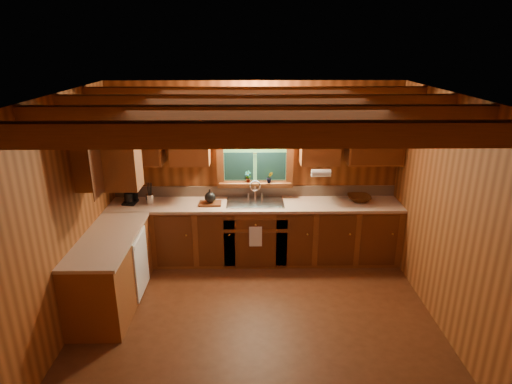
{
  "coord_description": "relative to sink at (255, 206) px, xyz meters",
  "views": [
    {
      "loc": [
        -0.07,
        -4.18,
        3.11
      ],
      "look_at": [
        0.0,
        0.8,
        1.35
      ],
      "focal_mm": 30.03,
      "sensor_mm": 36.0,
      "label": 1
    }
  ],
  "objects": [
    {
      "name": "dishwasher_panel",
      "position": [
        -1.47,
        -0.92,
        -0.43
      ],
      "size": [
        0.02,
        0.6,
        0.8
      ],
      "primitive_type": "cube",
      "color": "white",
      "rests_on": "base_cabinets"
    },
    {
      "name": "utensil_crock",
      "position": [
        -1.51,
        -0.01,
        0.12
      ],
      "size": [
        0.11,
        0.11,
        0.32
      ],
      "rotation": [
        0.0,
        0.0,
        0.43
      ],
      "color": "silver",
      "rests_on": "countertop"
    },
    {
      "name": "sink",
      "position": [
        0.0,
        0.0,
        0.0
      ],
      "size": [
        0.82,
        0.48,
        0.43
      ],
      "color": "silver",
      "rests_on": "countertop"
    },
    {
      "name": "potted_plant_left",
      "position": [
        -0.11,
        0.21,
        0.37
      ],
      "size": [
        0.11,
        0.09,
        0.18
      ],
      "primitive_type": "imported",
      "rotation": [
        0.0,
        0.0,
        -0.35
      ],
      "color": "#522711",
      "rests_on": "window_sill"
    },
    {
      "name": "potted_plant_right",
      "position": [
        0.21,
        0.2,
        0.37
      ],
      "size": [
        0.1,
        0.08,
        0.17
      ],
      "primitive_type": "imported",
      "rotation": [
        0.0,
        0.0,
        0.08
      ],
      "color": "#522711",
      "rests_on": "window_sill"
    },
    {
      "name": "wicker_basket",
      "position": [
        1.52,
        0.06,
        0.09
      ],
      "size": [
        0.34,
        0.34,
        0.08
      ],
      "primitive_type": "imported",
      "rotation": [
        0.0,
        0.0,
        -0.02
      ],
      "color": "#48230C",
      "rests_on": "countertop"
    },
    {
      "name": "base_cabinets",
      "position": [
        -0.49,
        -0.32,
        -0.43
      ],
      "size": [
        4.2,
        2.22,
        0.86
      ],
      "color": "brown",
      "rests_on": "ground"
    },
    {
      "name": "dish_towel",
      "position": [
        0.0,
        -0.34,
        -0.34
      ],
      "size": [
        0.18,
        0.01,
        0.3
      ],
      "primitive_type": "cube",
      "color": "white",
      "rests_on": "base_cabinets"
    },
    {
      "name": "coffee_maker",
      "position": [
        -1.81,
        0.03,
        0.2
      ],
      "size": [
        0.18,
        0.23,
        0.32
      ],
      "rotation": [
        0.0,
        0.0,
        -0.11
      ],
      "color": "black",
      "rests_on": "countertop"
    },
    {
      "name": "teakettle",
      "position": [
        -0.65,
        -0.05,
        0.15
      ],
      "size": [
        0.16,
        0.16,
        0.2
      ],
      "rotation": [
        0.0,
        0.0,
        -0.26
      ],
      "color": "black",
      "rests_on": "cutting_board"
    },
    {
      "name": "countertop",
      "position": [
        -0.48,
        -0.31,
        0.02
      ],
      "size": [
        4.2,
        2.24,
        0.04
      ],
      "color": "tan",
      "rests_on": "base_cabinets"
    },
    {
      "name": "ceiling_beams",
      "position": [
        0.0,
        -1.6,
        1.63
      ],
      "size": [
        4.2,
        2.54,
        0.18
      ],
      "color": "brown",
      "rests_on": "room"
    },
    {
      "name": "wall_sconce",
      "position": [
        0.0,
        0.14,
        1.31
      ],
      "size": [
        0.45,
        0.21,
        0.17
      ],
      "color": "black",
      "rests_on": "room"
    },
    {
      "name": "paper_towel_roll",
      "position": [
        0.92,
        -0.07,
        0.51
      ],
      "size": [
        0.27,
        0.11,
        0.11
      ],
      "primitive_type": "cylinder",
      "rotation": [
        0.0,
        1.57,
        0.0
      ],
      "color": "white",
      "rests_on": "upper_cabinets"
    },
    {
      "name": "upper_cabinets",
      "position": [
        -0.56,
        -0.18,
        0.98
      ],
      "size": [
        4.19,
        1.77,
        0.78
      ],
      "color": "brown",
      "rests_on": "room"
    },
    {
      "name": "cutting_board",
      "position": [
        -0.65,
        -0.05,
        0.06
      ],
      "size": [
        0.32,
        0.23,
        0.03
      ],
      "primitive_type": "cube",
      "rotation": [
        0.0,
        0.0,
        0.02
      ],
      "color": "#522711",
      "rests_on": "countertop"
    },
    {
      "name": "window",
      "position": [
        0.0,
        0.26,
        0.67
      ],
      "size": [
        1.12,
        0.08,
        1.0
      ],
      "color": "brown",
      "rests_on": "room"
    },
    {
      "name": "window_sill",
      "position": [
        0.0,
        0.22,
        0.26
      ],
      "size": [
        1.06,
        0.14,
        0.04
      ],
      "primitive_type": "cube",
      "color": "brown",
      "rests_on": "room"
    },
    {
      "name": "backsplash",
      "position": [
        0.0,
        0.28,
        0.12
      ],
      "size": [
        4.2,
        0.02,
        0.16
      ],
      "primitive_type": "cube",
      "color": "tan",
      "rests_on": "room"
    },
    {
      "name": "room",
      "position": [
        0.0,
        -1.6,
        0.44
      ],
      "size": [
        4.2,
        4.2,
        4.2
      ],
      "color": "#4D2612",
      "rests_on": "ground"
    }
  ]
}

